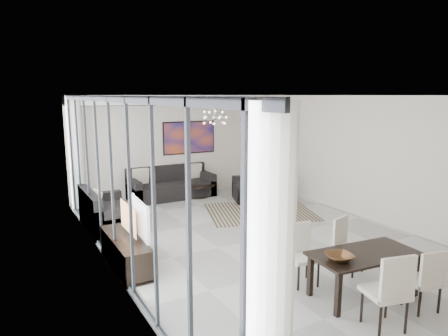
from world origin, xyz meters
TOP-DOWN VIEW (x-y plane):
  - room_shell at (0.46, 0.00)m, footprint 6.00×9.00m
  - window_wall at (-2.86, 0.00)m, footprint 0.37×8.95m
  - soffit at (0.00, 4.30)m, footprint 5.98×0.40m
  - painting at (0.50, 4.47)m, footprint 1.68×0.04m
  - chandelier at (0.30, 2.50)m, footprint 0.66×0.66m
  - rug at (1.09, 1.57)m, footprint 3.09×2.71m
  - coffee_table at (0.40, 3.80)m, footprint 1.07×1.07m
  - bowl_coffee at (0.41, 3.86)m, footprint 0.24×0.24m
  - sofa_main at (-0.28, 4.08)m, footprint 2.42×0.99m
  - loveseat at (-2.55, 2.28)m, footprint 0.97×1.73m
  - armchair at (1.59, 2.64)m, footprint 1.26×1.28m
  - side_table at (-1.37, 4.15)m, footprint 0.40×0.40m
  - tv_console at (-2.76, 0.04)m, footprint 0.47×1.66m
  - television at (-2.60, 0.04)m, footprint 0.21×1.10m
  - dining_table at (-0.02, -2.68)m, footprint 1.67×0.96m
  - dining_chair_sw at (-0.47, -3.48)m, footprint 0.58×0.58m
  - dining_chair_se at (0.35, -3.41)m, footprint 0.49×0.49m
  - dining_chair_nw at (-0.53, -1.87)m, footprint 0.51×0.51m
  - dining_chair_ne at (0.39, -1.91)m, footprint 0.51×0.51m
  - bowl_dining at (-0.54, -2.69)m, footprint 0.45×0.45m

SIDE VIEW (x-z plane):
  - rug at x=1.09m, z-range 0.00..0.01m
  - coffee_table at x=0.40m, z-range 0.02..0.40m
  - tv_console at x=-2.76m, z-range 0.00..0.52m
  - armchair at x=1.59m, z-range -0.13..0.71m
  - loveseat at x=-2.55m, z-range -0.14..0.73m
  - sofa_main at x=-0.28m, z-range -0.14..0.74m
  - side_table at x=-1.37m, z-range 0.09..0.64m
  - bowl_coffee at x=0.41m, z-range 0.38..0.44m
  - dining_chair_se at x=0.35m, z-range 0.06..0.96m
  - dining_chair_ne at x=0.39m, z-range 0.07..0.97m
  - dining_chair_nw at x=-0.53m, z-range 0.07..1.01m
  - dining_table at x=-0.02m, z-range 0.24..0.91m
  - dining_chair_sw at x=-0.47m, z-range 0.08..1.11m
  - bowl_dining at x=-0.54m, z-range 0.66..0.75m
  - television at x=-2.60m, z-range 0.52..1.15m
  - room_shell at x=0.46m, z-range 0.00..2.90m
  - window_wall at x=-2.86m, z-range 0.02..2.92m
  - painting at x=0.50m, z-range 1.16..2.14m
  - chandelier at x=0.30m, z-range 2.00..2.71m
  - soffit at x=0.00m, z-range 2.64..2.90m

